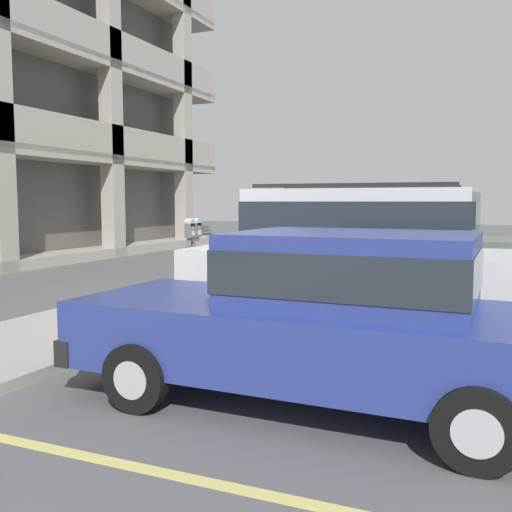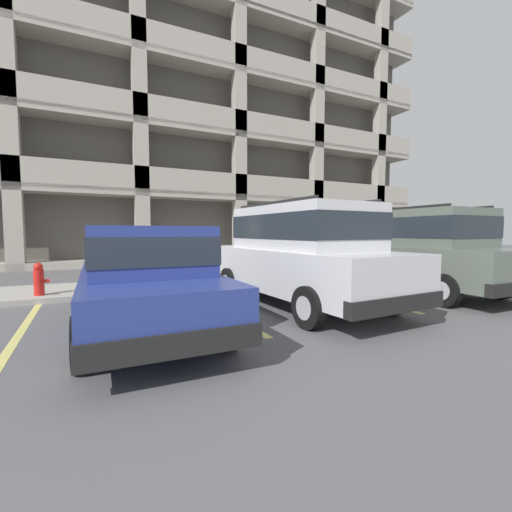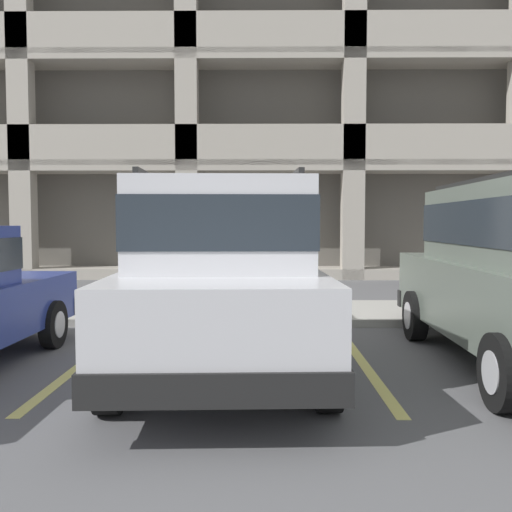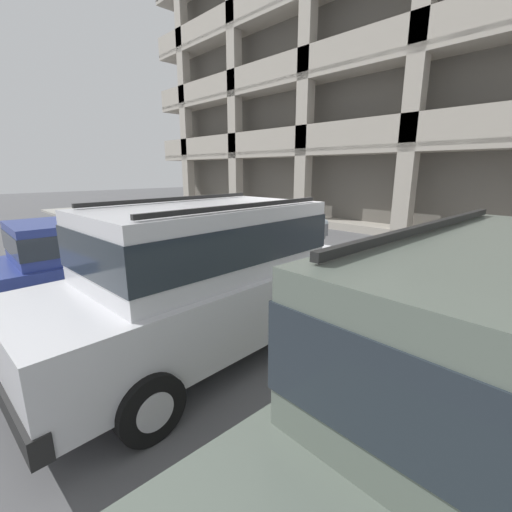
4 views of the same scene
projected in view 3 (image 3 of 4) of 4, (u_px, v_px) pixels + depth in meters
ground_plane at (232, 334)px, 8.35m from camera, size 80.00×80.00×0.10m
sidewalk at (236, 312)px, 9.64m from camera, size 40.00×2.20×0.12m
parking_stall_lines at (355, 352)px, 6.93m from camera, size 12.68×4.80×0.01m
silver_suv at (224, 268)px, 6.10m from camera, size 2.15×4.85×2.03m
parking_meter_near at (228, 249)px, 8.63m from camera, size 0.35×0.12×1.42m
parking_garage at (205, 59)px, 20.67m from camera, size 32.00×10.00×16.25m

